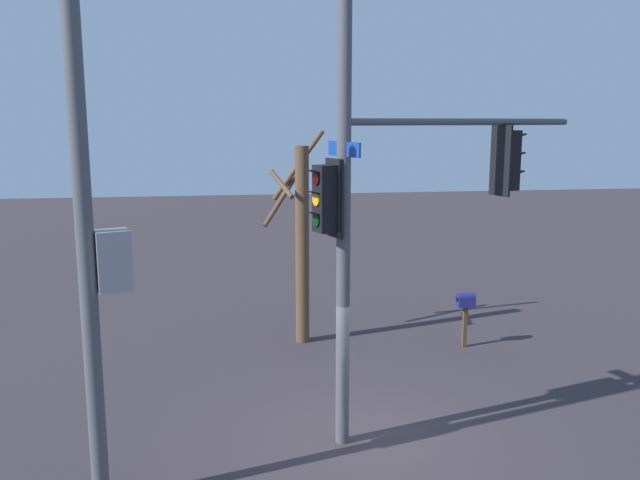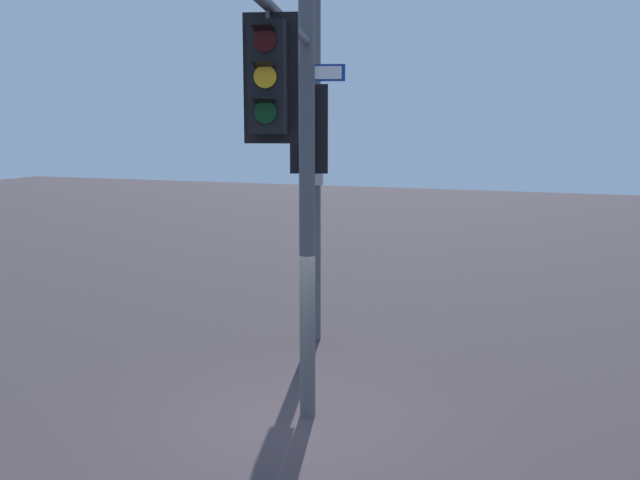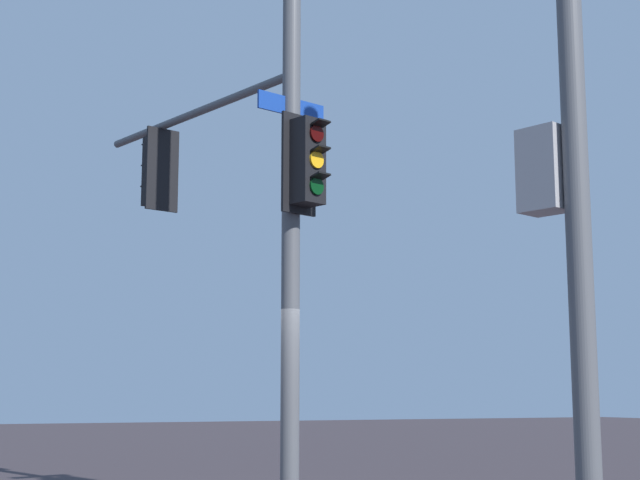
# 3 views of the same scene
# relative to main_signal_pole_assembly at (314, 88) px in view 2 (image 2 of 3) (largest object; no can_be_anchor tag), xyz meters

# --- Properties ---
(ground_plane) EXTENTS (80.00, 80.00, 0.00)m
(ground_plane) POSITION_rel_main_signal_pole_assembly_xyz_m (-0.15, -0.39, -4.91)
(ground_plane) COLOR #362E32
(main_signal_pole_assembly) EXTENTS (5.53, 3.57, 8.93)m
(main_signal_pole_assembly) POSITION_rel_main_signal_pole_assembly_xyz_m (0.00, 0.00, 0.00)
(main_signal_pole_assembly) COLOR #4C4F54
(main_signal_pole_assembly) RESTS_ON ground
(secondary_pole_assembly) EXTENTS (0.74, 0.50, 8.09)m
(secondary_pole_assembly) POSITION_rel_main_signal_pole_assembly_xyz_m (-4.38, -1.70, -0.95)
(secondary_pole_assembly) COLOR #4C4F54
(secondary_pole_assembly) RESTS_ON ground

